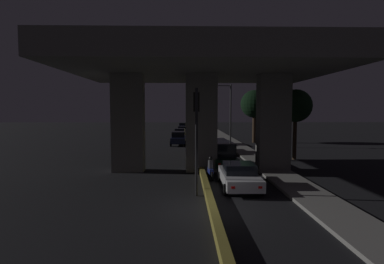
{
  "coord_description": "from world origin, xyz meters",
  "views": [
    {
      "loc": [
        -1.11,
        -12.47,
        4.23
      ],
      "look_at": [
        -0.31,
        23.64,
        1.69
      ],
      "focal_mm": 28.0,
      "sensor_mm": 36.0,
      "label": 1
    }
  ],
  "objects_px": {
    "street_lamp": "(227,109)",
    "car_dark_blue_lead_oncoming": "(178,138)",
    "car_dark_blue_fourth_oncoming": "(183,126)",
    "pedestrian_on_sidewalk": "(258,148)",
    "car_white_lead": "(239,175)",
    "car_silver_third_oncoming": "(182,130)",
    "motorcycle_blue_filtering_near": "(211,169)",
    "car_taxi_yellow_third": "(217,146)",
    "car_white_fourth": "(209,138)",
    "car_dark_green_second": "(223,154)",
    "car_black_second_oncoming": "(180,133)",
    "traffic_light_left_of_median": "(196,123)"
  },
  "relations": [
    {
      "from": "street_lamp",
      "to": "car_dark_blue_lead_oncoming",
      "type": "bearing_deg",
      "value": 162.02
    },
    {
      "from": "car_dark_blue_lead_oncoming",
      "to": "car_dark_blue_fourth_oncoming",
      "type": "relative_size",
      "value": 0.91
    },
    {
      "from": "car_dark_blue_lead_oncoming",
      "to": "street_lamp",
      "type": "bearing_deg",
      "value": 72.94
    },
    {
      "from": "pedestrian_on_sidewalk",
      "to": "car_white_lead",
      "type": "bearing_deg",
      "value": -109.87
    },
    {
      "from": "car_silver_third_oncoming",
      "to": "car_dark_blue_fourth_oncoming",
      "type": "xyz_separation_m",
      "value": [
        -0.05,
        13.63,
        0.07
      ]
    },
    {
      "from": "pedestrian_on_sidewalk",
      "to": "motorcycle_blue_filtering_near",
      "type": "bearing_deg",
      "value": -124.48
    },
    {
      "from": "motorcycle_blue_filtering_near",
      "to": "car_white_lead",
      "type": "bearing_deg",
      "value": -154.22
    },
    {
      "from": "street_lamp",
      "to": "car_white_lead",
      "type": "bearing_deg",
      "value": -95.85
    },
    {
      "from": "car_taxi_yellow_third",
      "to": "car_white_fourth",
      "type": "xyz_separation_m",
      "value": [
        -0.22,
        6.94,
        0.1
      ]
    },
    {
      "from": "car_dark_green_second",
      "to": "car_white_fourth",
      "type": "height_order",
      "value": "car_dark_green_second"
    },
    {
      "from": "car_dark_blue_lead_oncoming",
      "to": "car_black_second_oncoming",
      "type": "bearing_deg",
      "value": -178.97
    },
    {
      "from": "car_dark_green_second",
      "to": "car_white_lead",
      "type": "bearing_deg",
      "value": 179.04
    },
    {
      "from": "car_dark_green_second",
      "to": "pedestrian_on_sidewalk",
      "type": "relative_size",
      "value": 2.37
    },
    {
      "from": "car_white_fourth",
      "to": "pedestrian_on_sidewalk",
      "type": "relative_size",
      "value": 2.61
    },
    {
      "from": "car_dark_blue_lead_oncoming",
      "to": "car_dark_blue_fourth_oncoming",
      "type": "bearing_deg",
      "value": -179.46
    },
    {
      "from": "street_lamp",
      "to": "car_dark_blue_fourth_oncoming",
      "type": "xyz_separation_m",
      "value": [
        -5.51,
        35.11,
        -3.64
      ]
    },
    {
      "from": "car_silver_third_oncoming",
      "to": "car_dark_blue_lead_oncoming",
      "type": "bearing_deg",
      "value": -1.2
    },
    {
      "from": "car_dark_green_second",
      "to": "car_silver_third_oncoming",
      "type": "relative_size",
      "value": 0.97
    },
    {
      "from": "car_dark_blue_lead_oncoming",
      "to": "car_black_second_oncoming",
      "type": "height_order",
      "value": "car_dark_blue_lead_oncoming"
    },
    {
      "from": "car_white_lead",
      "to": "car_dark_blue_lead_oncoming",
      "type": "relative_size",
      "value": 1.12
    },
    {
      "from": "car_taxi_yellow_third",
      "to": "car_dark_blue_fourth_oncoming",
      "type": "bearing_deg",
      "value": 2.91
    },
    {
      "from": "car_black_second_oncoming",
      "to": "motorcycle_blue_filtering_near",
      "type": "xyz_separation_m",
      "value": [
        2.46,
        -27.94,
        -0.18
      ]
    },
    {
      "from": "car_black_second_oncoming",
      "to": "car_white_lead",
      "type": "bearing_deg",
      "value": 8.55
    },
    {
      "from": "car_white_lead",
      "to": "car_black_second_oncoming",
      "type": "xyz_separation_m",
      "value": [
        -3.82,
        30.29,
        0.09
      ]
    },
    {
      "from": "traffic_light_left_of_median",
      "to": "car_dark_blue_lead_oncoming",
      "type": "xyz_separation_m",
      "value": [
        -1.41,
        22.07,
        -2.75
      ]
    },
    {
      "from": "car_dark_blue_lead_oncoming",
      "to": "motorcycle_blue_filtering_near",
      "type": "relative_size",
      "value": 2.32
    },
    {
      "from": "street_lamp",
      "to": "pedestrian_on_sidewalk",
      "type": "bearing_deg",
      "value": -81.86
    },
    {
      "from": "car_taxi_yellow_third",
      "to": "car_dark_blue_lead_oncoming",
      "type": "xyz_separation_m",
      "value": [
        -4.04,
        7.18,
        0.11
      ]
    },
    {
      "from": "car_white_lead",
      "to": "car_dark_blue_lead_oncoming",
      "type": "height_order",
      "value": "car_dark_blue_lead_oncoming"
    },
    {
      "from": "street_lamp",
      "to": "motorcycle_blue_filtering_near",
      "type": "relative_size",
      "value": 4.15
    },
    {
      "from": "street_lamp",
      "to": "car_black_second_oncoming",
      "type": "height_order",
      "value": "street_lamp"
    },
    {
      "from": "car_taxi_yellow_third",
      "to": "car_black_second_oncoming",
      "type": "distance_m",
      "value": 17.28
    },
    {
      "from": "car_white_lead",
      "to": "car_white_fourth",
      "type": "height_order",
      "value": "car_white_fourth"
    },
    {
      "from": "traffic_light_left_of_median",
      "to": "car_white_fourth",
      "type": "height_order",
      "value": "traffic_light_left_of_median"
    },
    {
      "from": "car_white_lead",
      "to": "car_dark_green_second",
      "type": "bearing_deg",
      "value": 2.22
    },
    {
      "from": "car_silver_third_oncoming",
      "to": "pedestrian_on_sidewalk",
      "type": "xyz_separation_m",
      "value": [
        6.85,
        -31.14,
        0.35
      ]
    },
    {
      "from": "car_dark_green_second",
      "to": "car_taxi_yellow_third",
      "type": "height_order",
      "value": "car_dark_green_second"
    },
    {
      "from": "car_dark_blue_fourth_oncoming",
      "to": "motorcycle_blue_filtering_near",
      "type": "relative_size",
      "value": 2.54
    },
    {
      "from": "car_dark_green_second",
      "to": "car_dark_blue_lead_oncoming",
      "type": "bearing_deg",
      "value": 11.6
    },
    {
      "from": "car_dark_blue_lead_oncoming",
      "to": "car_black_second_oncoming",
      "type": "xyz_separation_m",
      "value": [
        -0.02,
        9.61,
        -0.11
      ]
    },
    {
      "from": "car_white_lead",
      "to": "car_taxi_yellow_third",
      "type": "distance_m",
      "value": 13.49
    },
    {
      "from": "car_black_second_oncoming",
      "to": "motorcycle_blue_filtering_near",
      "type": "relative_size",
      "value": 2.53
    },
    {
      "from": "pedestrian_on_sidewalk",
      "to": "traffic_light_left_of_median",
      "type": "bearing_deg",
      "value": -118.38
    },
    {
      "from": "car_taxi_yellow_third",
      "to": "motorcycle_blue_filtering_near",
      "type": "xyz_separation_m",
      "value": [
        -1.6,
        -11.14,
        -0.18
      ]
    },
    {
      "from": "pedestrian_on_sidewalk",
      "to": "car_taxi_yellow_third",
      "type": "bearing_deg",
      "value": 125.31
    },
    {
      "from": "traffic_light_left_of_median",
      "to": "car_white_lead",
      "type": "distance_m",
      "value": 4.04
    },
    {
      "from": "street_lamp",
      "to": "motorcycle_blue_filtering_near",
      "type": "bearing_deg",
      "value": -101.31
    },
    {
      "from": "car_silver_third_oncoming",
      "to": "pedestrian_on_sidewalk",
      "type": "distance_m",
      "value": 31.89
    },
    {
      "from": "car_white_lead",
      "to": "car_white_fourth",
      "type": "distance_m",
      "value": 20.43
    },
    {
      "from": "traffic_light_left_of_median",
      "to": "car_taxi_yellow_third",
      "type": "relative_size",
      "value": 1.15
    }
  ]
}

